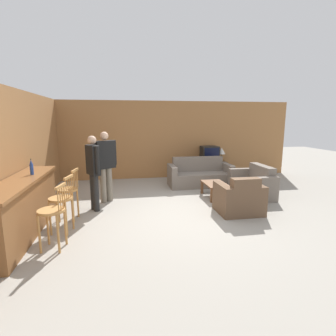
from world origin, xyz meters
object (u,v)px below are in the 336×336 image
Objects in this scene: table_lamp at (222,151)px; person_by_counter at (93,169)px; tv at (210,154)px; tv_unit at (209,169)px; couch_far at (200,176)px; person_by_window at (105,163)px; bottle at (31,167)px; bar_chair_far at (68,193)px; coffee_table at (215,186)px; bar_chair_mid at (62,202)px; loveseat_right at (253,185)px; bar_chair_near at (53,215)px; armchair_near at (239,199)px.

person_by_counter reaches higher than table_lamp.
tv_unit is at bearing 90.00° from tv.
person_by_window is (-2.71, -1.16, 0.66)m from couch_far.
bottle reaches higher than couch_far.
bar_chair_far is 4.06m from couch_far.
tv_unit reaches higher than coffee_table.
bar_chair_far reaches higher than tv_unit.
bottle reaches higher than bar_chair_mid.
bar_chair_far is 1.19× the size of coffee_table.
person_by_counter is at bearing 67.57° from bar_chair_mid.
tv is at bearing -179.60° from table_lamp.
table_lamp is at bearing 89.38° from loveseat_right.
bar_chair_near and bar_chair_mid have the same top height.
couch_far is (3.38, 3.46, -0.25)m from bar_chair_near.
table_lamp is (4.48, 4.49, 0.34)m from bar_chair_near.
couch_far is at bearing 93.40° from armchair_near.
person_by_counter is (-3.58, -2.77, 0.66)m from tv_unit.
person_by_window is (-2.75, 0.11, 0.65)m from coffee_table.
bar_chair_mid reaches higher than couch_far.
table_lamp is at bearing 74.91° from armchair_near.
bar_chair_near is 1.81× the size of tv.
bar_chair_near is at bearing -134.89° from table_lamp.
person_by_window reaches higher than bottle.
coffee_table is 2.83m from person_by_window.
bottle is at bearing -148.29° from couch_far.
person_by_window is at bearing -146.97° from tv.
bar_chair_far is 0.89× the size of tv_unit.
tv_unit is at bearing 38.89° from bar_chair_far.
person_by_window reaches higher than bar_chair_mid.
table_lamp is 0.29× the size of person_by_counter.
bar_chair_far is at bearing 20.72° from bottle.
couch_far is 1.63× the size of tv_unit.
table_lamp reaches higher than coffee_table.
bar_chair_near is 1.24m from bar_chair_far.
tv_unit is at bearing 81.76° from armchair_near.
bar_chair_near is 4.95m from loveseat_right.
person_by_counter reaches higher than armchair_near.
person_by_counter is at bearing -142.34° from tv.
coffee_table is 2.94× the size of bottle.
tv_unit is at bearing 75.04° from coffee_table.
coffee_table is at bearing -104.98° from tv.
bottle is (-5.02, -1.12, 0.83)m from loveseat_right.
loveseat_right is 2.42m from table_lamp.
bar_chair_near is at bearing -89.99° from bar_chair_mid.
person_by_window reaches higher than person_by_counter.
bar_chair_mid is 1.00× the size of bar_chair_far.
bar_chair_near is 6.04m from tv.
couch_far is at bearing 39.98° from bar_chair_mid.
person_by_window is 1.03× the size of person_by_counter.
bar_chair_near is 0.79× the size of loveseat_right.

